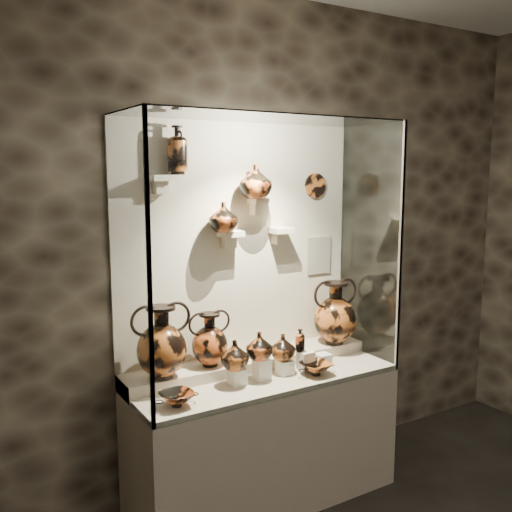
{
  "coord_description": "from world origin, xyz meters",
  "views": [
    {
      "loc": [
        -1.81,
        -0.7,
        2.1
      ],
      "look_at": [
        -0.05,
        2.19,
        1.58
      ],
      "focal_mm": 40.0,
      "sensor_mm": 36.0,
      "label": 1
    }
  ],
  "objects_px": {
    "ovoid_vase_a": "(223,217)",
    "ovoid_vase_b": "(256,181)",
    "jug_b": "(259,346)",
    "amphora_right": "(335,313)",
    "amphora_mid": "(209,339)",
    "kylix_right": "(316,367)",
    "amphora_left": "(162,342)",
    "jug_c": "(283,347)",
    "lekythos_small": "(300,339)",
    "jug_a": "(235,355)",
    "kylix_left": "(177,398)",
    "lekythos_tall": "(177,147)"
  },
  "relations": [
    {
      "from": "ovoid_vase_a",
      "to": "ovoid_vase_b",
      "type": "height_order",
      "value": "ovoid_vase_b"
    },
    {
      "from": "jug_b",
      "to": "amphora_right",
      "type": "bearing_deg",
      "value": -3.98
    },
    {
      "from": "amphora_mid",
      "to": "kylix_right",
      "type": "xyz_separation_m",
      "value": [
        0.58,
        -0.32,
        -0.19
      ]
    },
    {
      "from": "amphora_left",
      "to": "jug_b",
      "type": "bearing_deg",
      "value": -36.41
    },
    {
      "from": "amphora_right",
      "to": "jug_c",
      "type": "distance_m",
      "value": 0.57
    },
    {
      "from": "jug_c",
      "to": "kylix_right",
      "type": "height_order",
      "value": "jug_c"
    },
    {
      "from": "lekythos_small",
      "to": "ovoid_vase_a",
      "type": "height_order",
      "value": "ovoid_vase_a"
    },
    {
      "from": "jug_a",
      "to": "jug_c",
      "type": "relative_size",
      "value": 1.07
    },
    {
      "from": "kylix_right",
      "to": "ovoid_vase_b",
      "type": "distance_m",
      "value": 1.22
    },
    {
      "from": "kylix_right",
      "to": "jug_a",
      "type": "bearing_deg",
      "value": 154.51
    },
    {
      "from": "ovoid_vase_b",
      "to": "jug_b",
      "type": "bearing_deg",
      "value": -124.03
    },
    {
      "from": "amphora_right",
      "to": "kylix_left",
      "type": "xyz_separation_m",
      "value": [
        -1.3,
        -0.27,
        -0.24
      ]
    },
    {
      "from": "jug_a",
      "to": "jug_b",
      "type": "xyz_separation_m",
      "value": [
        0.17,
        -0.0,
        0.03
      ]
    },
    {
      "from": "jug_b",
      "to": "lekythos_tall",
      "type": "relative_size",
      "value": 0.53
    },
    {
      "from": "lekythos_tall",
      "to": "ovoid_vase_b",
      "type": "relative_size",
      "value": 1.49
    },
    {
      "from": "lekythos_small",
      "to": "kylix_left",
      "type": "bearing_deg",
      "value": -147.86
    },
    {
      "from": "amphora_right",
      "to": "jug_b",
      "type": "relative_size",
      "value": 2.58
    },
    {
      "from": "amphora_left",
      "to": "amphora_right",
      "type": "height_order",
      "value": "amphora_right"
    },
    {
      "from": "jug_a",
      "to": "amphora_mid",
      "type": "bearing_deg",
      "value": 90.77
    },
    {
      "from": "amphora_left",
      "to": "lekythos_small",
      "type": "bearing_deg",
      "value": -28.93
    },
    {
      "from": "amphora_right",
      "to": "lekythos_small",
      "type": "xyz_separation_m",
      "value": [
        -0.4,
        -0.15,
        -0.09
      ]
    },
    {
      "from": "amphora_right",
      "to": "kylix_right",
      "type": "xyz_separation_m",
      "value": [
        -0.37,
        -0.28,
        -0.24
      ]
    },
    {
      "from": "jug_a",
      "to": "jug_c",
      "type": "xyz_separation_m",
      "value": [
        0.35,
        0.02,
        -0.02
      ]
    },
    {
      "from": "amphora_mid",
      "to": "ovoid_vase_b",
      "type": "relative_size",
      "value": 1.56
    },
    {
      "from": "jug_c",
      "to": "kylix_right",
      "type": "relative_size",
      "value": 0.67
    },
    {
      "from": "kylix_right",
      "to": "amphora_right",
      "type": "bearing_deg",
      "value": 22.96
    },
    {
      "from": "amphora_mid",
      "to": "jug_b",
      "type": "distance_m",
      "value": 0.31
    },
    {
      "from": "jug_a",
      "to": "lekythos_small",
      "type": "distance_m",
      "value": 0.49
    },
    {
      "from": "amphora_left",
      "to": "lekythos_tall",
      "type": "relative_size",
      "value": 1.34
    },
    {
      "from": "amphora_mid",
      "to": "kylix_left",
      "type": "height_order",
      "value": "amphora_mid"
    },
    {
      "from": "kylix_left",
      "to": "lekythos_small",
      "type": "bearing_deg",
      "value": -15.93
    },
    {
      "from": "jug_c",
      "to": "ovoid_vase_a",
      "type": "xyz_separation_m",
      "value": [
        -0.28,
        0.24,
        0.81
      ]
    },
    {
      "from": "jug_b",
      "to": "ovoid_vase_b",
      "type": "distance_m",
      "value": 1.02
    },
    {
      "from": "kylix_left",
      "to": "ovoid_vase_b",
      "type": "xyz_separation_m",
      "value": [
        0.71,
        0.34,
        1.15
      ]
    },
    {
      "from": "jug_a",
      "to": "jug_b",
      "type": "distance_m",
      "value": 0.17
    },
    {
      "from": "jug_a",
      "to": "kylix_left",
      "type": "distance_m",
      "value": 0.45
    },
    {
      "from": "amphora_left",
      "to": "amphora_mid",
      "type": "height_order",
      "value": "amphora_left"
    },
    {
      "from": "amphora_left",
      "to": "kylix_left",
      "type": "xyz_separation_m",
      "value": [
        -0.03,
        -0.27,
        -0.24
      ]
    },
    {
      "from": "kylix_right",
      "to": "ovoid_vase_b",
      "type": "xyz_separation_m",
      "value": [
        -0.23,
        0.35,
        1.15
      ]
    },
    {
      "from": "jug_a",
      "to": "ovoid_vase_b",
      "type": "height_order",
      "value": "ovoid_vase_b"
    },
    {
      "from": "jug_a",
      "to": "lekythos_small",
      "type": "xyz_separation_m",
      "value": [
        0.49,
        0.02,
        0.02
      ]
    },
    {
      "from": "jug_b",
      "to": "kylix_right",
      "type": "relative_size",
      "value": 0.69
    },
    {
      "from": "amphora_mid",
      "to": "amphora_right",
      "type": "xyz_separation_m",
      "value": [
        0.95,
        -0.04,
        0.05
      ]
    },
    {
      "from": "jug_b",
      "to": "ovoid_vase_a",
      "type": "height_order",
      "value": "ovoid_vase_a"
    },
    {
      "from": "jug_b",
      "to": "lekythos_small",
      "type": "height_order",
      "value": "jug_b"
    },
    {
      "from": "jug_c",
      "to": "amphora_mid",
      "type": "bearing_deg",
      "value": 173.15
    },
    {
      "from": "jug_a",
      "to": "lekythos_tall",
      "type": "bearing_deg",
      "value": 112.88
    },
    {
      "from": "kylix_right",
      "to": "lekythos_tall",
      "type": "height_order",
      "value": "lekythos_tall"
    },
    {
      "from": "kylix_left",
      "to": "kylix_right",
      "type": "height_order",
      "value": "kylix_right"
    },
    {
      "from": "kylix_left",
      "to": "ovoid_vase_a",
      "type": "height_order",
      "value": "ovoid_vase_a"
    }
  ]
}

